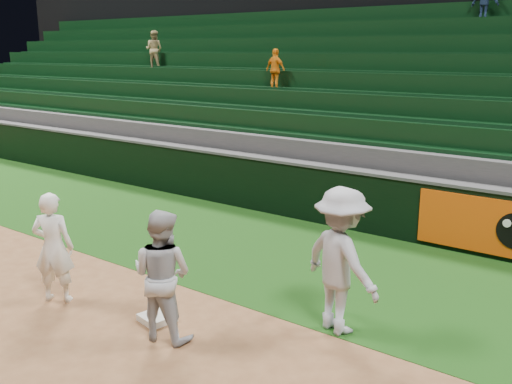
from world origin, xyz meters
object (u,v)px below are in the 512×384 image
Objects in this scene: base_coach at (341,261)px; baserunner at (162,275)px; first_base at (157,318)px; first_baseman at (53,248)px.

baserunner is at bearing 61.35° from base_coach.
baserunner is (0.40, -0.25, 0.80)m from first_base.
first_baseman is at bearing 43.97° from base_coach.
baserunner is 2.28m from base_coach.
first_baseman is at bearing -166.01° from first_base.
base_coach reaches higher than first_baseman.
base_coach is at bearing 172.32° from first_baseman.
first_base is at bearing -43.03° from baserunner.
baserunner reaches higher than first_base.
first_baseman is 0.85× the size of base_coach.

